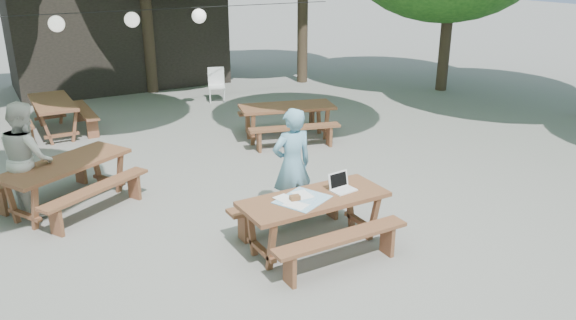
% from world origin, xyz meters
% --- Properties ---
extents(ground, '(80.00, 80.00, 0.00)m').
position_xyz_m(ground, '(0.00, 0.00, 0.00)').
color(ground, slate).
rests_on(ground, ground).
extents(pavilion, '(6.00, 3.00, 2.80)m').
position_xyz_m(pavilion, '(0.50, 10.50, 1.40)').
color(pavilion, black).
rests_on(pavilion, ground).
extents(main_picnic_table, '(2.00, 1.58, 0.75)m').
position_xyz_m(main_picnic_table, '(0.12, -1.19, 0.39)').
color(main_picnic_table, brown).
rests_on(main_picnic_table, ground).
extents(picnic_table_nw, '(2.43, 2.30, 0.75)m').
position_xyz_m(picnic_table_nw, '(-2.52, 1.85, 0.39)').
color(picnic_table_nw, brown).
rests_on(picnic_table_nw, ground).
extents(picnic_table_ne, '(2.26, 2.03, 0.75)m').
position_xyz_m(picnic_table_ne, '(2.19, 3.16, 0.39)').
color(picnic_table_ne, brown).
rests_on(picnic_table_ne, ground).
extents(picnic_table_far_w, '(1.58, 2.00, 0.75)m').
position_xyz_m(picnic_table_far_w, '(-2.10, 6.08, 0.39)').
color(picnic_table_far_w, brown).
rests_on(picnic_table_far_w, ground).
extents(woman, '(0.65, 0.44, 1.73)m').
position_xyz_m(woman, '(0.31, -0.28, 0.87)').
color(woman, '#669FBA').
rests_on(woman, ground).
extents(second_person, '(0.83, 0.97, 1.75)m').
position_xyz_m(second_person, '(-3.04, 1.98, 0.88)').
color(second_person, silver).
rests_on(second_person, ground).
extents(plastic_chair, '(0.57, 0.57, 0.90)m').
position_xyz_m(plastic_chair, '(2.20, 7.03, 0.26)').
color(plastic_chair, white).
rests_on(plastic_chair, ground).
extents(laptop, '(0.36, 0.29, 0.24)m').
position_xyz_m(laptop, '(0.57, -1.17, 0.81)').
color(laptop, white).
rests_on(laptop, main_picnic_table).
extents(tabletop_clutter, '(0.82, 0.77, 0.08)m').
position_xyz_m(tabletop_clutter, '(-0.09, -1.18, 0.76)').
color(tabletop_clutter, '#3892BF').
rests_on(tabletop_clutter, main_picnic_table).
extents(paper_lanterns, '(9.00, 0.34, 0.38)m').
position_xyz_m(paper_lanterns, '(-0.19, 6.00, 2.40)').
color(paper_lanterns, black).
rests_on(paper_lanterns, ground).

